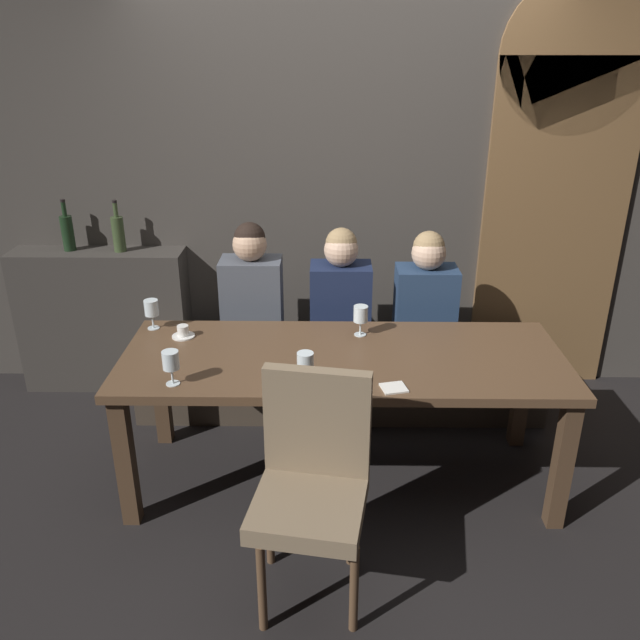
{
  "coord_description": "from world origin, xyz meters",
  "views": [
    {
      "loc": [
        -0.08,
        -2.87,
        2.17
      ],
      "look_at": [
        -0.12,
        0.21,
        0.84
      ],
      "focal_mm": 36.24,
      "sensor_mm": 36.0,
      "label": 1
    }
  ],
  "objects_px": {
    "diner_bearded": "(341,292)",
    "wine_bottle_pale_label": "(118,233)",
    "wine_glass_near_right": "(171,362)",
    "wine_glass_end_right": "(151,308)",
    "wine_glass_end_left": "(361,315)",
    "wine_glass_near_left": "(305,363)",
    "diner_far_end": "(426,294)",
    "dining_table": "(343,371)",
    "chair_near_side": "(312,474)",
    "wine_bottle_dark_red": "(68,232)",
    "banquette_bench": "(339,378)",
    "diner_redhead": "(252,289)",
    "espresso_cup": "(183,332)"
  },
  "relations": [
    {
      "from": "wine_glass_near_right",
      "to": "wine_glass_end_left",
      "type": "bearing_deg",
      "value": 31.91
    },
    {
      "from": "banquette_bench",
      "to": "espresso_cup",
      "type": "height_order",
      "value": "espresso_cup"
    },
    {
      "from": "diner_redhead",
      "to": "diner_bearded",
      "type": "distance_m",
      "value": 0.53
    },
    {
      "from": "chair_near_side",
      "to": "wine_bottle_pale_label",
      "type": "bearing_deg",
      "value": 125.53
    },
    {
      "from": "dining_table",
      "to": "wine_glass_end_left",
      "type": "distance_m",
      "value": 0.33
    },
    {
      "from": "chair_near_side",
      "to": "diner_redhead",
      "type": "distance_m",
      "value": 1.52
    },
    {
      "from": "dining_table",
      "to": "wine_glass_near_right",
      "type": "xyz_separation_m",
      "value": [
        -0.78,
        -0.3,
        0.2
      ]
    },
    {
      "from": "diner_far_end",
      "to": "wine_bottle_pale_label",
      "type": "distance_m",
      "value": 1.95
    },
    {
      "from": "diner_far_end",
      "to": "chair_near_side",
      "type": "bearing_deg",
      "value": -114.07
    },
    {
      "from": "wine_glass_end_right",
      "to": "wine_bottle_pale_label",
      "type": "bearing_deg",
      "value": 117.04
    },
    {
      "from": "diner_far_end",
      "to": "wine_glass_end_right",
      "type": "bearing_deg",
      "value": -165.2
    },
    {
      "from": "banquette_bench",
      "to": "wine_glass_end_right",
      "type": "height_order",
      "value": "wine_glass_end_right"
    },
    {
      "from": "dining_table",
      "to": "banquette_bench",
      "type": "xyz_separation_m",
      "value": [
        0.0,
        0.7,
        -0.42
      ]
    },
    {
      "from": "dining_table",
      "to": "chair_near_side",
      "type": "relative_size",
      "value": 2.24
    },
    {
      "from": "chair_near_side",
      "to": "wine_glass_near_left",
      "type": "distance_m",
      "value": 0.51
    },
    {
      "from": "diner_bearded",
      "to": "wine_bottle_pale_label",
      "type": "relative_size",
      "value": 2.27
    },
    {
      "from": "wine_glass_end_right",
      "to": "diner_bearded",
      "type": "bearing_deg",
      "value": 21.58
    },
    {
      "from": "wine_glass_near_right",
      "to": "diner_far_end",
      "type": "bearing_deg",
      "value": 38.41
    },
    {
      "from": "chair_near_side",
      "to": "wine_bottle_pale_label",
      "type": "height_order",
      "value": "wine_bottle_pale_label"
    },
    {
      "from": "diner_bearded",
      "to": "wine_glass_near_right",
      "type": "height_order",
      "value": "diner_bearded"
    },
    {
      "from": "diner_bearded",
      "to": "wine_bottle_pale_label",
      "type": "distance_m",
      "value": 1.45
    },
    {
      "from": "wine_bottle_dark_red",
      "to": "wine_bottle_pale_label",
      "type": "relative_size",
      "value": 1.0
    },
    {
      "from": "banquette_bench",
      "to": "wine_bottle_pale_label",
      "type": "distance_m",
      "value": 1.66
    },
    {
      "from": "dining_table",
      "to": "espresso_cup",
      "type": "bearing_deg",
      "value": 166.15
    },
    {
      "from": "espresso_cup",
      "to": "wine_glass_end_left",
      "type": "bearing_deg",
      "value": 2.2
    },
    {
      "from": "diner_far_end",
      "to": "wine_glass_end_right",
      "type": "relative_size",
      "value": 4.41
    },
    {
      "from": "diner_far_end",
      "to": "wine_glass_near_left",
      "type": "bearing_deg",
      "value": -123.61
    },
    {
      "from": "diner_bearded",
      "to": "espresso_cup",
      "type": "distance_m",
      "value": 0.98
    },
    {
      "from": "banquette_bench",
      "to": "espresso_cup",
      "type": "xyz_separation_m",
      "value": [
        -0.84,
        -0.49,
        0.54
      ]
    },
    {
      "from": "diner_bearded",
      "to": "wine_glass_end_left",
      "type": "xyz_separation_m",
      "value": [
        0.1,
        -0.47,
        0.05
      ]
    },
    {
      "from": "wine_bottle_pale_label",
      "to": "chair_near_side",
      "type": "bearing_deg",
      "value": -54.47
    },
    {
      "from": "diner_redhead",
      "to": "wine_bottle_dark_red",
      "type": "distance_m",
      "value": 1.26
    },
    {
      "from": "diner_far_end",
      "to": "dining_table",
      "type": "bearing_deg",
      "value": -125.29
    },
    {
      "from": "wine_glass_end_left",
      "to": "chair_near_side",
      "type": "bearing_deg",
      "value": -103.53
    },
    {
      "from": "dining_table",
      "to": "wine_glass_end_right",
      "type": "xyz_separation_m",
      "value": [
        -1.02,
        0.31,
        0.2
      ]
    },
    {
      "from": "wine_glass_end_right",
      "to": "espresso_cup",
      "type": "bearing_deg",
      "value": -29.95
    },
    {
      "from": "dining_table",
      "to": "wine_bottle_dark_red",
      "type": "relative_size",
      "value": 6.75
    },
    {
      "from": "wine_glass_near_left",
      "to": "diner_bearded",
      "type": "bearing_deg",
      "value": 80.33
    },
    {
      "from": "espresso_cup",
      "to": "dining_table",
      "type": "bearing_deg",
      "value": -13.85
    },
    {
      "from": "dining_table",
      "to": "wine_glass_end_right",
      "type": "relative_size",
      "value": 13.41
    },
    {
      "from": "wine_bottle_dark_red",
      "to": "banquette_bench",
      "type": "bearing_deg",
      "value": -11.68
    },
    {
      "from": "dining_table",
      "to": "espresso_cup",
      "type": "relative_size",
      "value": 18.33
    },
    {
      "from": "diner_redhead",
      "to": "wine_glass_end_right",
      "type": "height_order",
      "value": "diner_redhead"
    },
    {
      "from": "dining_table",
      "to": "banquette_bench",
      "type": "distance_m",
      "value": 0.82
    },
    {
      "from": "diner_bearded",
      "to": "diner_far_end",
      "type": "height_order",
      "value": "diner_bearded"
    },
    {
      "from": "banquette_bench",
      "to": "diner_far_end",
      "type": "xyz_separation_m",
      "value": [
        0.51,
        0.02,
        0.56
      ]
    },
    {
      "from": "diner_far_end",
      "to": "wine_bottle_dark_red",
      "type": "height_order",
      "value": "wine_bottle_dark_red"
    },
    {
      "from": "diner_bearded",
      "to": "wine_glass_end_left",
      "type": "relative_size",
      "value": 4.51
    },
    {
      "from": "dining_table",
      "to": "diner_bearded",
      "type": "height_order",
      "value": "diner_bearded"
    },
    {
      "from": "wine_glass_end_left",
      "to": "wine_glass_near_left",
      "type": "distance_m",
      "value": 0.62
    }
  ]
}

